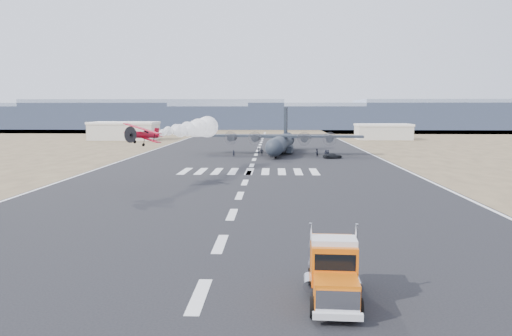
# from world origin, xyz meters

# --- Properties ---
(ground) EXTENTS (500.00, 500.00, 0.00)m
(ground) POSITION_xyz_m (0.00, 0.00, 0.00)
(ground) COLOR black
(ground) RESTS_ON ground
(scrub_far) EXTENTS (500.00, 80.00, 0.00)m
(scrub_far) POSITION_xyz_m (0.00, 230.00, 0.00)
(scrub_far) COLOR brown
(scrub_far) RESTS_ON ground
(runway_markings) EXTENTS (60.00, 260.00, 0.01)m
(runway_markings) POSITION_xyz_m (0.00, 60.00, 0.01)
(runway_markings) COLOR silver
(runway_markings) RESTS_ON ground
(ridge_seg_b) EXTENTS (150.00, 50.00, 15.00)m
(ridge_seg_b) POSITION_xyz_m (-130.00, 260.00, 7.50)
(ridge_seg_b) COLOR gray
(ridge_seg_b) RESTS_ON ground
(ridge_seg_c) EXTENTS (150.00, 50.00, 17.00)m
(ridge_seg_c) POSITION_xyz_m (-65.00, 260.00, 8.50)
(ridge_seg_c) COLOR gray
(ridge_seg_c) RESTS_ON ground
(ridge_seg_d) EXTENTS (150.00, 50.00, 13.00)m
(ridge_seg_d) POSITION_xyz_m (0.00, 260.00, 6.50)
(ridge_seg_d) COLOR gray
(ridge_seg_d) RESTS_ON ground
(ridge_seg_e) EXTENTS (150.00, 50.00, 15.00)m
(ridge_seg_e) POSITION_xyz_m (65.00, 260.00, 7.50)
(ridge_seg_e) COLOR gray
(ridge_seg_e) RESTS_ON ground
(ridge_seg_f) EXTENTS (150.00, 50.00, 17.00)m
(ridge_seg_f) POSITION_xyz_m (130.00, 260.00, 8.50)
(ridge_seg_f) COLOR gray
(ridge_seg_f) RESTS_ON ground
(hangar_left) EXTENTS (24.50, 14.50, 6.70)m
(hangar_left) POSITION_xyz_m (-52.00, 145.00, 3.41)
(hangar_left) COLOR #B7B2A2
(hangar_left) RESTS_ON ground
(hangar_right) EXTENTS (20.50, 12.50, 5.90)m
(hangar_right) POSITION_xyz_m (46.00, 150.00, 3.01)
(hangar_right) COLOR #B7B2A2
(hangar_right) RESTS_ON ground
(semi_truck) EXTENTS (3.22, 8.63, 3.85)m
(semi_truck) POSITION_xyz_m (8.18, -12.23, 1.89)
(semi_truck) COLOR black
(semi_truck) RESTS_ON ground
(aerobatic_biplane) EXTENTS (6.60, 6.19, 3.21)m
(aerobatic_biplane) POSITION_xyz_m (-14.58, 31.02, 7.79)
(aerobatic_biplane) COLOR #BF0C32
(smoke_trail) EXTENTS (8.05, 25.02, 4.19)m
(smoke_trail) POSITION_xyz_m (-9.40, 51.94, 7.95)
(smoke_trail) COLOR white
(transport_aircraft) EXTENTS (41.77, 34.30, 12.05)m
(transport_aircraft) POSITION_xyz_m (6.41, 87.81, 3.11)
(transport_aircraft) COLOR black
(transport_aircraft) RESTS_ON ground
(support_vehicle) EXTENTS (4.88, 3.18, 1.25)m
(support_vehicle) POSITION_xyz_m (18.27, 75.13, 0.63)
(support_vehicle) COLOR black
(support_vehicle) RESTS_ON ground
(crew_a) EXTENTS (0.74, 0.73, 1.57)m
(crew_a) POSITION_xyz_m (-5.22, 78.65, 0.78)
(crew_a) COLOR black
(crew_a) RESTS_ON ground
(crew_b) EXTENTS (1.04, 1.02, 1.86)m
(crew_b) POSITION_xyz_m (14.92, 79.82, 0.93)
(crew_b) COLOR black
(crew_b) RESTS_ON ground
(crew_c) EXTENTS (1.13, 0.82, 1.59)m
(crew_c) POSITION_xyz_m (17.75, 80.62, 0.80)
(crew_c) COLOR black
(crew_c) RESTS_ON ground
(crew_d) EXTENTS (1.15, 0.68, 1.87)m
(crew_d) POSITION_xyz_m (1.53, 80.87, 0.94)
(crew_d) COLOR black
(crew_d) RESTS_ON ground
(crew_e) EXTENTS (1.05, 0.86, 1.85)m
(crew_e) POSITION_xyz_m (16.91, 77.43, 0.93)
(crew_e) COLOR black
(crew_e) RESTS_ON ground
(crew_f) EXTENTS (1.67, 0.65, 1.76)m
(crew_f) POSITION_xyz_m (3.92, 77.38, 0.88)
(crew_f) COLOR black
(crew_f) RESTS_ON ground
(crew_g) EXTENTS (0.78, 0.84, 1.85)m
(crew_g) POSITION_xyz_m (0.67, 83.49, 0.93)
(crew_g) COLOR black
(crew_g) RESTS_ON ground
(crew_h) EXTENTS (0.83, 0.91, 1.59)m
(crew_h) POSITION_xyz_m (6.50, 84.06, 0.80)
(crew_h) COLOR black
(crew_h) RESTS_ON ground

